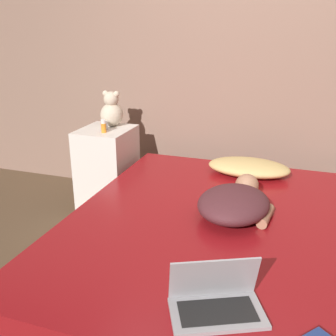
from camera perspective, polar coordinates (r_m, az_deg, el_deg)
ground_plane at (r=2.49m, az=6.89°, el=-16.88°), size 12.00×12.00×0.00m
wall_back at (r=3.32m, az=12.98°, el=16.26°), size 8.00×0.06×2.60m
bed at (r=2.36m, az=7.12°, el=-12.52°), size 1.71×2.10×0.45m
nightstand at (r=3.35m, az=-8.76°, el=-0.15°), size 0.40×0.46×0.70m
pillow at (r=2.94m, az=11.63°, el=0.10°), size 0.59×0.35×0.11m
person_lying at (r=2.30m, az=9.80°, el=-4.89°), size 0.45×0.65×0.16m
laptop at (r=1.60m, az=6.96°, el=-18.44°), size 0.41×0.34×0.21m
teddy_bear at (r=3.32m, az=-8.17°, el=8.23°), size 0.19×0.19×0.29m
bottle_clear at (r=3.23m, az=-9.11°, el=6.12°), size 0.05×0.05×0.07m
bottle_orange at (r=3.13m, az=-9.32°, el=5.91°), size 0.04×0.04×0.09m
bottle_pink at (r=3.18m, az=-9.38°, el=6.11°), size 0.04×0.04×0.09m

